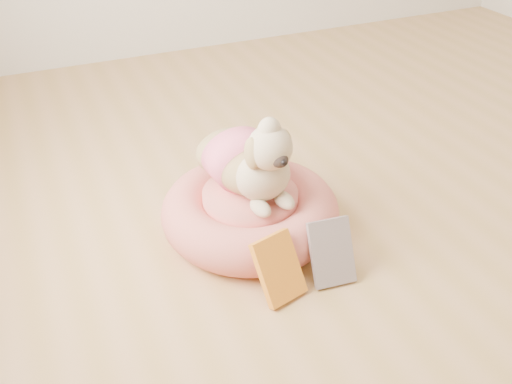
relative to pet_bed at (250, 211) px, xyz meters
name	(u,v)px	position (x,y,z in m)	size (l,w,h in m)	color
floor	(489,231)	(0.78, -0.36, -0.08)	(4.50, 4.50, 0.00)	tan
pet_bed	(250,211)	(0.00, 0.00, 0.00)	(0.63, 0.63, 0.16)	#D66953
dog	(250,147)	(0.01, 0.02, 0.25)	(0.31, 0.45, 0.33)	olive
book_yellow	(279,268)	(-0.05, -0.33, 0.02)	(0.14, 0.03, 0.21)	#EEAE19
book_white	(332,252)	(0.13, -0.33, 0.02)	(0.14, 0.02, 0.21)	silver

